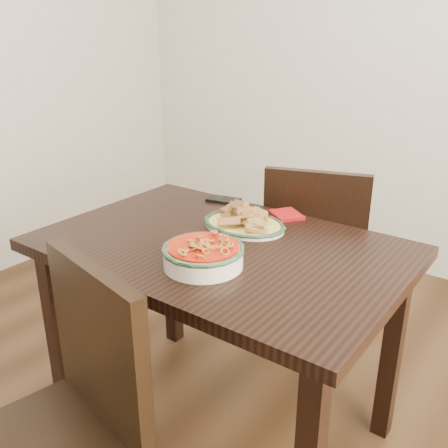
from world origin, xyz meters
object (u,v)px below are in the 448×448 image
Objects in this scene: fish_plate at (244,216)px; noodle_bowl at (203,253)px; chair_near at (66,419)px; smartphone at (224,200)px; chair_far at (315,252)px; dining_table at (221,270)px.

fish_plate is 0.33m from noodle_bowl.
noodle_bowl is at bearing 95.21° from chair_near.
chair_far is at bearing 29.60° from smartphone.
fish_plate is at bearing 102.77° from noodle_bowl.
chair_near is 1.06m from smartphone.
smartphone is at bearing 116.18° from chair_near.
chair_near is at bearing -89.73° from smartphone.
chair_near is 3.60× the size of noodle_bowl.
fish_plate is 0.30m from smartphone.
dining_table is at bearing 66.97° from chair_far.
dining_table is at bearing 110.17° from noodle_bowl.
chair_near reaches higher than dining_table.
chair_far is 3.60× the size of noodle_bowl.
dining_table is at bearing -68.64° from smartphone.
chair_far is at bearing 85.25° from dining_table.
noodle_bowl is (0.06, 0.48, 0.29)m from chair_near.
chair_near is (-0.05, -1.28, 0.00)m from chair_far.
fish_plate reaches higher than smartphone.
fish_plate is (-0.01, 0.81, 0.30)m from chair_near.
chair_far and chair_near have the same top height.
noodle_bowl is (0.07, -0.33, -0.00)m from fish_plate.
smartphone is (-0.24, 1.00, 0.26)m from chair_near.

